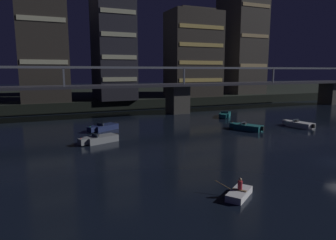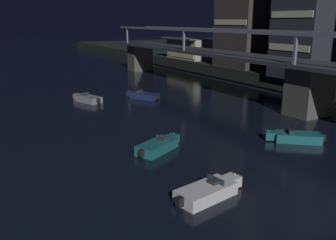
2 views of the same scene
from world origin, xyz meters
name	(u,v)px [view 2 (image 2 of 2)]	position (x,y,z in m)	size (l,w,h in m)	color
river_bridge	(311,76)	(0.00, 37.36, 4.52)	(94.76, 6.40, 9.38)	#4C4944
waterfront_pavilion	(191,49)	(-42.49, 49.27, 4.44)	(12.40, 7.40, 4.70)	#B2AD9E
speedboat_near_left	(159,146)	(1.73, 16.88, 0.41)	(3.42, 4.94, 1.16)	#196066
speedboat_near_center	(295,137)	(5.85, 28.77, 0.41)	(4.16, 4.58, 1.16)	#196066
speedboat_near_right	(87,99)	(-19.71, 17.57, 0.41)	(5.13, 2.97, 1.16)	gray
speedboat_mid_left	(143,96)	(-17.75, 25.03, 0.41)	(4.87, 3.58, 1.16)	#19234C
speedboat_mid_center	(208,191)	(10.60, 15.59, 0.41)	(2.43, 5.23, 1.16)	silver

